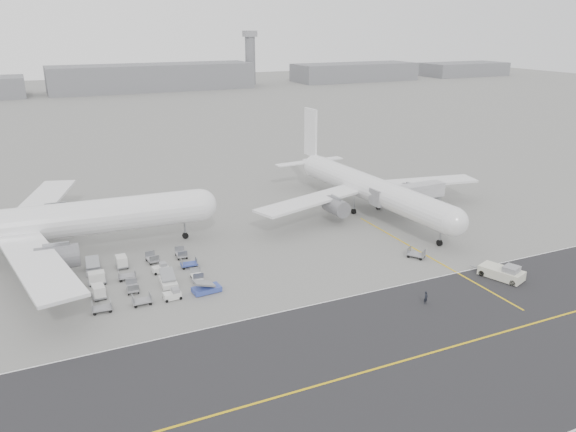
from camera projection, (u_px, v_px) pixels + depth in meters
name	position (u px, v px, depth m)	size (l,w,h in m)	color
ground	(266.00, 306.00, 73.77)	(700.00, 700.00, 0.00)	gray
taxiway	(373.00, 370.00, 60.30)	(220.00, 59.00, 0.03)	#2A292C
horizon_buildings	(136.00, 91.00, 309.04)	(520.00, 28.00, 28.00)	slate
control_tower	(250.00, 57.00, 335.68)	(7.00, 7.00, 31.25)	slate
airliner_a	(37.00, 224.00, 87.31)	(57.60, 56.85, 19.86)	white
airliner_b	(368.00, 187.00, 109.05)	(50.22, 50.92, 17.56)	white
pushback_tug	(503.00, 273.00, 81.55)	(4.85, 8.05, 2.30)	beige
jet_bridge	(409.00, 194.00, 107.19)	(16.51, 3.38, 6.23)	gray
gse_cluster	(147.00, 282.00, 80.84)	(21.39, 20.63, 1.92)	#929297
stray_dolly	(416.00, 258.00, 89.17)	(1.65, 2.69, 1.65)	silver
ground_crew_a	(426.00, 298.00, 74.17)	(0.65, 0.43, 1.79)	black
ground_crew_b	(509.00, 271.00, 82.53)	(0.77, 0.60, 1.59)	yellow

